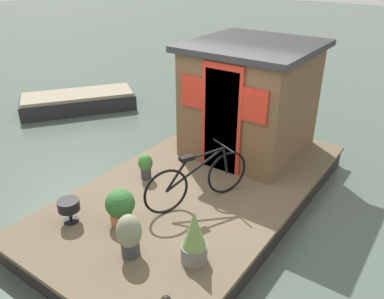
# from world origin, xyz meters

# --- Properties ---
(ground_plane) EXTENTS (60.00, 60.00, 0.00)m
(ground_plane) POSITION_xyz_m (0.00, 0.00, 0.00)
(ground_plane) COLOR #47564C
(houseboat_deck) EXTENTS (5.35, 2.95, 0.38)m
(houseboat_deck) POSITION_xyz_m (0.00, 0.00, 0.19)
(houseboat_deck) COLOR brown
(houseboat_deck) RESTS_ON ground_plane
(houseboat_cabin) EXTENTS (2.11, 2.03, 1.94)m
(houseboat_cabin) POSITION_xyz_m (1.56, 0.00, 1.36)
(houseboat_cabin) COLOR brown
(houseboat_cabin) RESTS_ON houseboat_deck
(bicycle) EXTENTS (1.57, 0.77, 0.82)m
(bicycle) POSITION_xyz_m (-0.40, -0.25, 0.76)
(bicycle) COLOR black
(bicycle) RESTS_ON houseboat_deck
(potted_plant_geranium) EXTENTS (0.40, 0.40, 0.49)m
(potted_plant_geranium) POSITION_xyz_m (-1.39, 0.33, 0.64)
(potted_plant_geranium) COLOR #B2603D
(potted_plant_geranium) RESTS_ON houseboat_deck
(potted_plant_succulent) EXTENTS (0.31, 0.31, 0.70)m
(potted_plant_succulent) POSITION_xyz_m (-1.44, -0.91, 0.71)
(potted_plant_succulent) COLOR slate
(potted_plant_succulent) RESTS_ON houseboat_deck
(potted_plant_fern) EXTENTS (0.31, 0.31, 0.57)m
(potted_plant_fern) POSITION_xyz_m (-1.79, -0.22, 0.68)
(potted_plant_fern) COLOR #38383D
(potted_plant_fern) RESTS_ON houseboat_deck
(potted_plant_thyme) EXTENTS (0.23, 0.23, 0.43)m
(potted_plant_thyme) POSITION_xyz_m (-0.33, 0.81, 0.62)
(potted_plant_thyme) COLOR #38383D
(potted_plant_thyme) RESTS_ON houseboat_deck
(charcoal_grill) EXTENTS (0.29, 0.29, 0.33)m
(charcoal_grill) POSITION_xyz_m (-1.78, 0.89, 0.62)
(charcoal_grill) COLOR black
(charcoal_grill) RESTS_ON houseboat_deck
(dinghy_boat) EXTENTS (2.87, 2.45, 0.45)m
(dinghy_boat) POSITION_xyz_m (1.71, 4.92, 0.22)
(dinghy_boat) COLOR #232328
(dinghy_boat) RESTS_ON ground_plane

